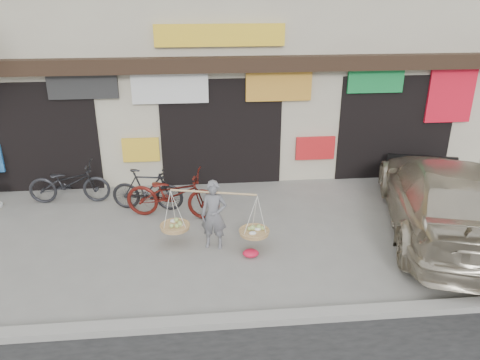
{
  "coord_description": "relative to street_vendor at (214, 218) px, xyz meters",
  "views": [
    {
      "loc": [
        -0.62,
        -7.69,
        4.76
      ],
      "look_at": [
        0.21,
        0.9,
        1.15
      ],
      "focal_mm": 35.0,
      "sensor_mm": 36.0,
      "label": 1
    }
  ],
  "objects": [
    {
      "name": "street_vendor",
      "position": [
        0.0,
        0.0,
        0.0
      ],
      "size": [
        2.08,
        0.93,
        1.39
      ],
      "rotation": [
        0.0,
        0.0,
        -0.24
      ],
      "color": "slate",
      "rests_on": "ground"
    },
    {
      "name": "kerb",
      "position": [
        0.35,
        -2.31,
        -0.57
      ],
      "size": [
        70.0,
        0.25,
        0.12
      ],
      "primitive_type": "cube",
      "color": "gray",
      "rests_on": "ground"
    },
    {
      "name": "ground",
      "position": [
        0.35,
        -0.31,
        -0.63
      ],
      "size": [
        70.0,
        70.0,
        0.0
      ],
      "primitive_type": "plane",
      "color": "gray",
      "rests_on": "ground"
    },
    {
      "name": "red_bag",
      "position": [
        0.67,
        -0.43,
        -0.56
      ],
      "size": [
        0.31,
        0.25,
        0.14
      ],
      "primitive_type": "ellipsoid",
      "color": "red",
      "rests_on": "ground"
    },
    {
      "name": "shophouse_block",
      "position": [
        0.35,
        6.11,
        2.82
      ],
      "size": [
        14.0,
        6.32,
        7.0
      ],
      "color": "#BDB399",
      "rests_on": "ground"
    },
    {
      "name": "suv",
      "position": [
        4.71,
        0.19,
        0.15
      ],
      "size": [
        3.56,
        5.75,
        1.56
      ],
      "rotation": [
        0.0,
        0.0,
        2.86
      ],
      "color": "#BAAF96",
      "rests_on": "ground"
    },
    {
      "name": "bike_0",
      "position": [
        -3.28,
        2.38,
        -0.14
      ],
      "size": [
        1.88,
        0.7,
        0.98
      ],
      "primitive_type": "imported",
      "rotation": [
        0.0,
        0.0,
        1.55
      ],
      "color": "#232327",
      "rests_on": "ground"
    },
    {
      "name": "bike_2",
      "position": [
        -0.84,
        1.38,
        -0.08
      ],
      "size": [
        2.2,
        1.18,
        1.1
      ],
      "primitive_type": "imported",
      "rotation": [
        0.0,
        0.0,
        1.34
      ],
      "color": "#4F120D",
      "rests_on": "ground"
    },
    {
      "name": "bike_1",
      "position": [
        -1.42,
        1.81,
        -0.14
      ],
      "size": [
        1.69,
        0.75,
        0.98
      ],
      "primitive_type": "imported",
      "rotation": [
        0.0,
        0.0,
        1.39
      ],
      "color": "black",
      "rests_on": "ground"
    }
  ]
}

